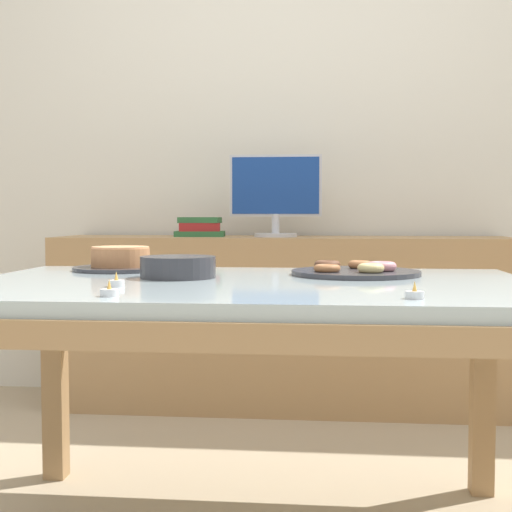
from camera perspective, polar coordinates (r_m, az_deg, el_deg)
name	(u,v)px	position (r m, az deg, el deg)	size (l,w,h in m)	color
wall_back	(285,134)	(3.61, 2.37, 9.73)	(8.00, 0.10, 2.60)	silver
dining_table	(248,313)	(1.90, -0.67, -4.55)	(1.54, 1.01, 0.72)	silver
sideboard	(281,322)	(3.33, 2.03, -5.31)	(2.08, 0.44, 0.79)	tan
computer_monitor	(276,196)	(3.29, 1.58, 4.85)	(0.42, 0.20, 0.38)	silver
book_stack	(200,228)	(3.34, -4.50, 2.29)	(0.24, 0.18, 0.09)	#2D6638
cake_chocolate_round	(121,261)	(2.28, -10.78, -0.36)	(0.30, 0.30, 0.08)	#333338
pastry_platter	(356,271)	(2.09, 7.98, -1.20)	(0.37, 0.37, 0.04)	#333338
plate_stack	(178,267)	(1.99, -6.26, -0.89)	(0.21, 0.21, 0.06)	#333338
tealight_left_edge	(109,292)	(1.56, -11.66, -2.81)	(0.04, 0.04, 0.04)	silver
tealight_near_front	(116,282)	(1.77, -11.11, -2.09)	(0.04, 0.04, 0.04)	silver
tealight_right_edge	(415,294)	(1.52, 12.57, -2.99)	(0.04, 0.04, 0.04)	silver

